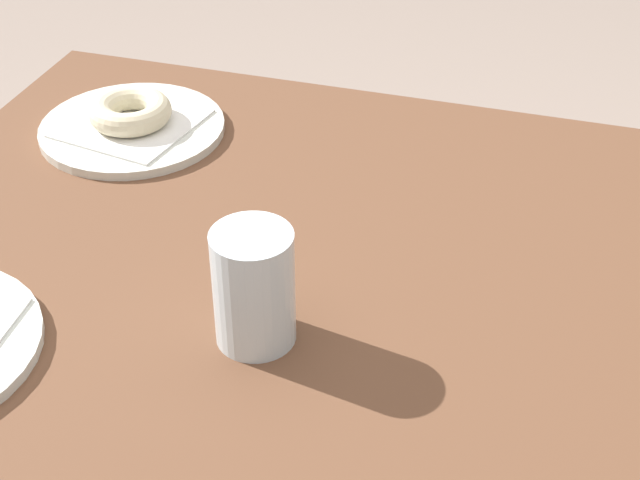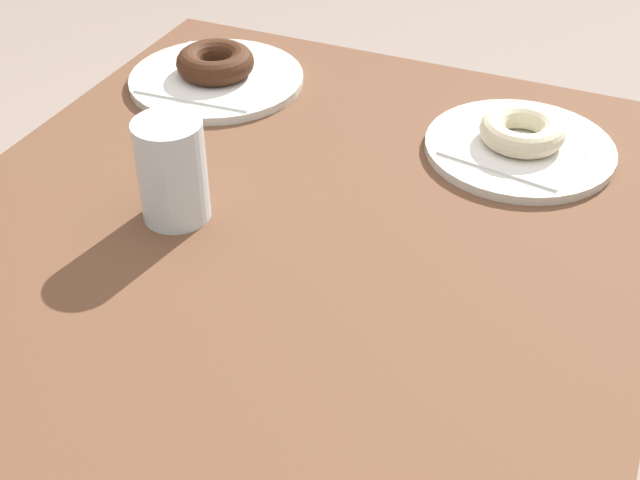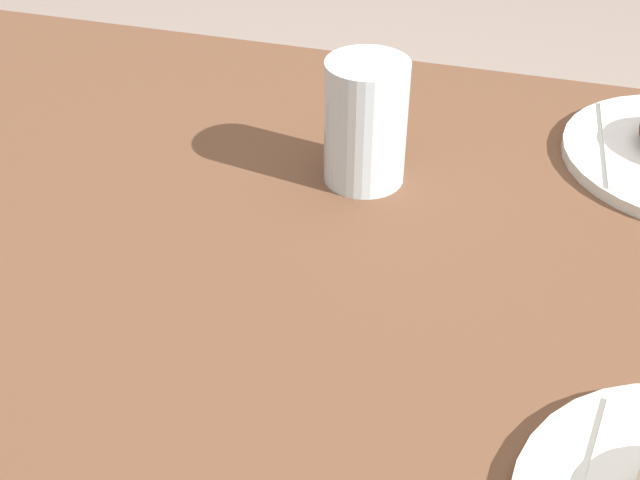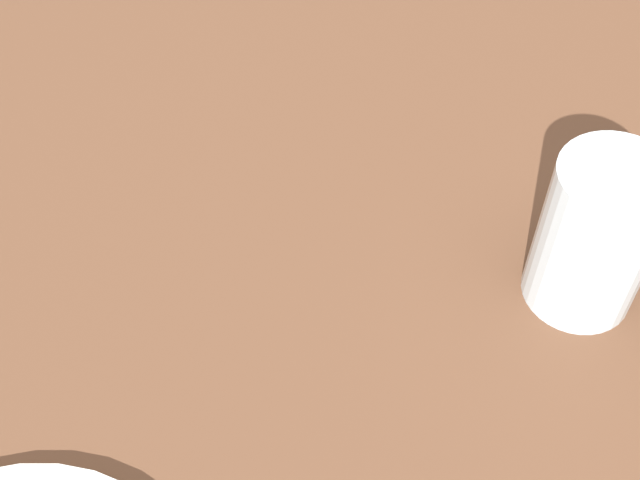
% 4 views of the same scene
% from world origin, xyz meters
% --- Properties ---
extents(table, '(1.22, 0.75, 0.73)m').
position_xyz_m(table, '(0.00, 0.00, 0.66)').
color(table, brown).
rests_on(table, ground_plane).
extents(plate_sugar_ring, '(0.22, 0.22, 0.01)m').
position_xyz_m(plate_sugar_ring, '(-0.42, 0.19, 0.74)').
color(plate_sugar_ring, silver).
rests_on(plate_sugar_ring, table).
extents(napkin_sugar_ring, '(0.17, 0.17, 0.00)m').
position_xyz_m(napkin_sugar_ring, '(-0.42, 0.19, 0.75)').
color(napkin_sugar_ring, white).
rests_on(napkin_sugar_ring, plate_sugar_ring).
extents(donut_sugar_ring, '(0.10, 0.10, 0.03)m').
position_xyz_m(donut_sugar_ring, '(-0.42, 0.19, 0.76)').
color(donut_sugar_ring, beige).
rests_on(donut_sugar_ring, napkin_sugar_ring).
extents(water_glass, '(0.07, 0.07, 0.11)m').
position_xyz_m(water_glass, '(-0.15, -0.12, 0.79)').
color(water_glass, silver).
rests_on(water_glass, table).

